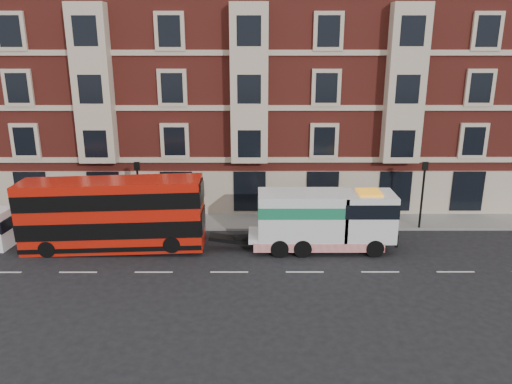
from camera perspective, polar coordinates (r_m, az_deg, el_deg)
ground at (r=26.75m, az=-3.07°, el=-9.14°), size 120.00×120.00×0.00m
sidewalk at (r=33.61m, az=-2.45°, el=-3.39°), size 90.00×3.00×0.15m
victorian_terrace at (r=39.04m, az=-1.44°, el=14.47°), size 45.00×12.00×20.40m
lamp_post_west at (r=32.37m, az=-13.27°, el=0.21°), size 0.35×0.15×4.35m
lamp_post_east at (r=33.27m, az=18.52°, el=0.22°), size 0.35×0.15×4.35m
double_decker_bus at (r=29.79m, az=-16.11°, el=-2.38°), size 10.41×2.39×4.21m
tow_truck at (r=29.03m, az=7.52°, el=-3.16°), size 8.34×2.46×3.47m
pedestrian at (r=36.25m, az=-23.92°, el=-1.89°), size 0.70×0.63×1.60m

